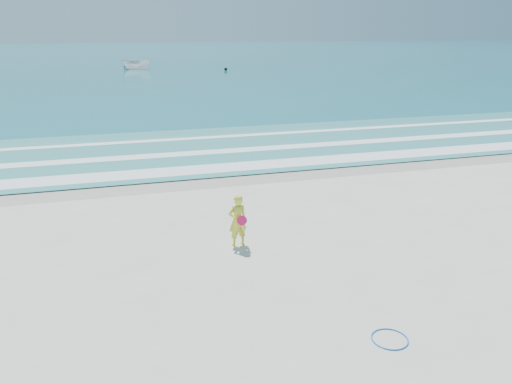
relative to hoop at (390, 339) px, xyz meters
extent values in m
plane|color=silver|center=(-1.30, 2.47, -0.01)|extent=(400.00, 400.00, 0.00)
cube|color=#B2A893|center=(-1.30, 11.47, -0.01)|extent=(400.00, 2.40, 0.00)
cube|color=#19727F|center=(-1.30, 107.47, 0.01)|extent=(400.00, 190.00, 0.04)
cube|color=#59B7AD|center=(-1.30, 16.47, 0.03)|extent=(400.00, 10.00, 0.01)
cube|color=white|center=(-1.30, 12.77, 0.04)|extent=(400.00, 1.40, 0.01)
cube|color=white|center=(-1.30, 15.67, 0.04)|extent=(400.00, 0.90, 0.01)
cube|color=white|center=(-1.30, 18.97, 0.04)|extent=(400.00, 0.60, 0.01)
torus|color=blue|center=(0.00, 0.00, 0.00)|extent=(0.81, 0.81, 0.03)
imported|color=silver|center=(-0.63, 67.43, 0.83)|extent=(4.24, 1.81, 1.60)
sphere|color=black|center=(10.97, 61.61, 0.25)|extent=(0.45, 0.45, 0.45)
imported|color=yellow|center=(-1.72, 5.05, 0.71)|extent=(0.59, 0.44, 1.45)
cylinder|color=#EB1454|center=(-1.64, 4.87, 0.77)|extent=(0.27, 0.08, 0.27)
camera|label=1|loc=(-4.75, -7.13, 5.67)|focal=35.00mm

